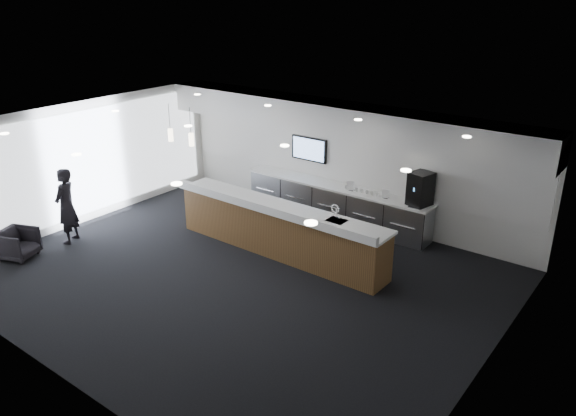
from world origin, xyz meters
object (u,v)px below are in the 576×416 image
Objects in this scene: service_counter at (279,229)px; coffee_machine at (420,189)px; lounge_guest at (66,206)px; armchair at (18,244)px.

service_counter is 6.99× the size of coffee_machine.
lounge_guest is at bearing -149.26° from service_counter.
service_counter is 7.37× the size of armchair.
armchair is 1.30m from lounge_guest.
lounge_guest is at bearing -129.81° from coffee_machine.
service_counter is at bearing -72.79° from armchair.
coffee_machine is 8.01m from lounge_guest.
service_counter is 3.29m from coffee_machine.
lounge_guest reaches higher than service_counter.
armchair is (-4.38, -3.61, -0.25)m from service_counter.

